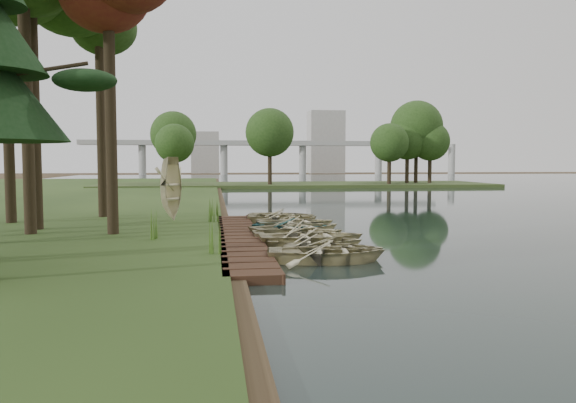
{
  "coord_description": "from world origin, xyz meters",
  "views": [
    {
      "loc": [
        -2.59,
        -21.93,
        3.15
      ],
      "look_at": [
        0.26,
        -0.47,
        1.64
      ],
      "focal_mm": 35.0,
      "sensor_mm": 36.0,
      "label": 1
    }
  ],
  "objects": [
    {
      "name": "rowboat_5",
      "position": [
        0.87,
        1.31,
        0.46
      ],
      "size": [
        4.66,
        3.93,
        0.82
      ],
      "primitive_type": "imported",
      "rotation": [
        0.0,
        0.0,
        1.89
      ],
      "color": "#C2B88C",
      "rests_on": "water"
    },
    {
      "name": "rowboat_0",
      "position": [
        0.87,
        -4.95,
        0.43
      ],
      "size": [
        3.98,
        3.06,
        0.76
      ],
      "primitive_type": "imported",
      "rotation": [
        0.0,
        0.0,
        1.45
      ],
      "color": "#C2B88C",
      "rests_on": "water"
    },
    {
      "name": "rowboat_6",
      "position": [
        0.8,
        2.44,
        0.4
      ],
      "size": [
        4.07,
        3.52,
        0.71
      ],
      "primitive_type": "imported",
      "rotation": [
        0.0,
        0.0,
        1.2
      ],
      "color": "#2B7679",
      "rests_on": "water"
    },
    {
      "name": "rowboat_9",
      "position": [
        0.87,
        6.48,
        0.42
      ],
      "size": [
        3.9,
        3.07,
        0.73
      ],
      "primitive_type": "imported",
      "rotation": [
        0.0,
        0.0,
        1.41
      ],
      "color": "#C2B88C",
      "rests_on": "water"
    },
    {
      "name": "boardwalk",
      "position": [
        -1.6,
        0.0,
        0.15
      ],
      "size": [
        1.6,
        16.0,
        0.3
      ],
      "primitive_type": "cube",
      "color": "#362115",
      "rests_on": "ground"
    },
    {
      "name": "tree_6",
      "position": [
        -8.38,
        8.45,
        10.64
      ],
      "size": [
        4.67,
        4.67,
        12.45
      ],
      "color": "black",
      "rests_on": "bank"
    },
    {
      "name": "rowboat_8",
      "position": [
        1.07,
        5.42,
        0.39
      ],
      "size": [
        3.91,
        3.4,
        0.68
      ],
      "primitive_type": "imported",
      "rotation": [
        0.0,
        0.0,
        1.96
      ],
      "color": "#C2B88C",
      "rests_on": "water"
    },
    {
      "name": "peninsula",
      "position": [
        8.0,
        50.0,
        0.23
      ],
      "size": [
        50.0,
        14.0,
        0.45
      ],
      "primitive_type": "cube",
      "color": "#364820",
      "rests_on": "ground"
    },
    {
      "name": "far_trees",
      "position": [
        4.67,
        50.0,
        6.43
      ],
      "size": [
        45.6,
        5.6,
        8.8
      ],
      "color": "black",
      "rests_on": "peninsula"
    },
    {
      "name": "reeds_0",
      "position": [
        -2.6,
        -4.5,
        0.84
      ],
      "size": [
        0.6,
        0.6,
        1.07
      ],
      "primitive_type": "cone",
      "color": "#3F661E",
      "rests_on": "bank"
    },
    {
      "name": "building_b",
      "position": [
        -5.0,
        145.0,
        6.0
      ],
      "size": [
        8.0,
        8.0,
        12.0
      ],
      "primitive_type": "cube",
      "color": "#A5A5A0",
      "rests_on": "ground"
    },
    {
      "name": "rowboat_2",
      "position": [
        0.95,
        -2.41,
        0.41
      ],
      "size": [
        3.64,
        2.76,
        0.71
      ],
      "primitive_type": "imported",
      "rotation": [
        0.0,
        0.0,
        1.48
      ],
      "color": "#C2B88C",
      "rests_on": "water"
    },
    {
      "name": "bridge",
      "position": [
        12.31,
        120.0,
        7.08
      ],
      "size": [
        95.9,
        4.0,
        8.6
      ],
      "color": "#A5A5A0",
      "rests_on": "ground"
    },
    {
      "name": "reeds_3",
      "position": [
        -2.6,
        8.17,
        0.77
      ],
      "size": [
        0.6,
        0.6,
        0.93
      ],
      "primitive_type": "cone",
      "color": "#3F661E",
      "rests_on": "bank"
    },
    {
      "name": "reeds_1",
      "position": [
        -4.7,
        -0.82,
        0.82
      ],
      "size": [
        0.6,
        0.6,
        1.04
      ],
      "primitive_type": "cone",
      "color": "#3F661E",
      "rests_on": "bank"
    },
    {
      "name": "rowboat_10",
      "position": [
        0.96,
        7.54,
        0.41
      ],
      "size": [
        4.09,
        3.45,
        0.72
      ],
      "primitive_type": "imported",
      "rotation": [
        0.0,
        0.0,
        1.26
      ],
      "color": "#C2B88C",
      "rests_on": "water"
    },
    {
      "name": "rowboat_7",
      "position": [
        1.19,
        3.74,
        0.43
      ],
      "size": [
        3.87,
        2.94,
        0.75
      ],
      "primitive_type": "imported",
      "rotation": [
        0.0,
        0.0,
        1.67
      ],
      "color": "#C2B88C",
      "rests_on": "water"
    },
    {
      "name": "stored_rowboat",
      "position": [
        -4.61,
        5.87,
        0.62
      ],
      "size": [
        3.8,
        3.45,
        0.65
      ],
      "primitive_type": "imported",
      "rotation": [
        3.14,
        0.0,
        1.07
      ],
      "color": "#C2B88C",
      "rests_on": "bank"
    },
    {
      "name": "ground",
      "position": [
        0.0,
        0.0,
        0.0
      ],
      "size": [
        300.0,
        300.0,
        0.0
      ],
      "primitive_type": "plane",
      "color": "#3D2F1D"
    },
    {
      "name": "building_a",
      "position": [
        30.0,
        140.0,
        9.0
      ],
      "size": [
        10.0,
        8.0,
        18.0
      ],
      "primitive_type": "cube",
      "color": "#A5A5A0",
      "rests_on": "ground"
    },
    {
      "name": "rowboat_1",
      "position": [
        1.29,
        -3.93,
        0.39
      ],
      "size": [
        3.89,
        3.3,
        0.68
      ],
      "primitive_type": "imported",
      "rotation": [
        0.0,
        0.0,
        1.24
      ],
      "color": "#C2B88C",
      "rests_on": "water"
    },
    {
      "name": "rowboat_4",
      "position": [
        0.74,
        -0.05,
        0.43
      ],
      "size": [
        3.81,
        2.85,
        0.76
      ],
      "primitive_type": "imported",
      "rotation": [
        0.0,
        0.0,
        1.64
      ],
      "color": "#C2B88C",
      "rests_on": "water"
    },
    {
      "name": "reeds_2",
      "position": [
        -2.6,
        5.19,
        0.75
      ],
      "size": [
        0.6,
        0.6,
        0.89
      ],
      "primitive_type": "cone",
      "color": "#3F661E",
      "rests_on": "bank"
    },
    {
      "name": "rowboat_3",
      "position": [
        1.02,
        -1.55,
        0.46
      ],
      "size": [
        4.03,
        2.94,
        0.82
      ],
      "primitive_type": "imported",
      "rotation": [
        0.0,
        0.0,
        1.6
      ],
      "color": "#C2B88C",
      "rests_on": "water"
    }
  ]
}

